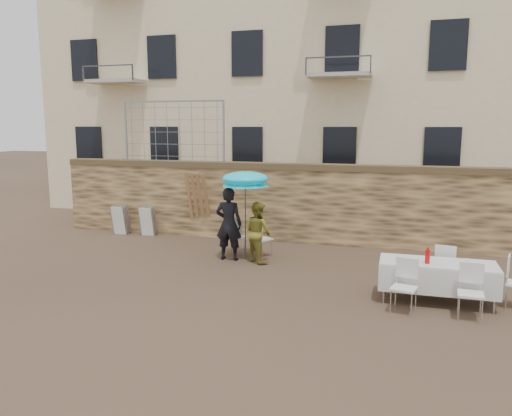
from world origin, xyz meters
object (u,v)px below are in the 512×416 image
(umbrella, at_px, (245,181))
(chair_stack_right, at_px, (150,220))
(couple_chair_right, at_px, (262,238))
(table_chair_front_right, at_px, (471,293))
(woman_dress, at_px, (258,232))
(table_chair_back, at_px, (445,267))
(chair_stack_left, at_px, (124,218))
(soda_bottle, at_px, (428,257))
(man_suit, at_px, (229,224))
(banquet_table, at_px, (438,264))
(table_chair_front_left, at_px, (404,287))
(couple_chair_left, at_px, (236,236))

(umbrella, bearing_deg, chair_stack_right, 152.58)
(couple_chair_right, distance_m, table_chair_front_right, 5.48)
(woman_dress, relative_size, table_chair_front_right, 1.55)
(umbrella, relative_size, chair_stack_right, 2.25)
(table_chair_back, xyz_separation_m, chair_stack_left, (-9.10, 2.93, -0.02))
(soda_bottle, bearing_deg, woman_dress, 153.64)
(man_suit, bearing_deg, table_chair_front_right, 152.58)
(soda_bottle, distance_m, table_chair_back, 1.11)
(soda_bottle, bearing_deg, man_suit, 157.50)
(soda_bottle, xyz_separation_m, chair_stack_left, (-8.70, 3.88, -0.45))
(man_suit, relative_size, table_chair_front_right, 1.89)
(man_suit, height_order, couple_chair_right, man_suit)
(banquet_table, relative_size, chair_stack_left, 2.28)
(chair_stack_left, bearing_deg, table_chair_front_left, -28.34)
(table_chair_front_right, xyz_separation_m, chair_stack_right, (-8.50, 4.48, -0.02))
(woman_dress, bearing_deg, couple_chair_left, 0.95)
(chair_stack_right, bearing_deg, table_chair_front_left, -31.17)
(couple_chair_left, bearing_deg, umbrella, 128.35)
(couple_chair_right, bearing_deg, couple_chair_left, 31.45)
(couple_chair_right, bearing_deg, woman_dress, 126.65)
(woman_dress, relative_size, banquet_table, 0.71)
(man_suit, bearing_deg, soda_bottle, 155.40)
(man_suit, relative_size, couple_chair_left, 1.89)
(table_chair_front_left, distance_m, table_chair_front_right, 1.10)
(banquet_table, height_order, chair_stack_left, chair_stack_left)
(umbrella, distance_m, soda_bottle, 4.73)
(man_suit, relative_size, soda_bottle, 6.97)
(umbrella, relative_size, couple_chair_right, 2.16)
(banquet_table, xyz_separation_m, soda_bottle, (-0.20, -0.15, 0.17))
(table_chair_front_left, relative_size, chair_stack_left, 1.04)
(couple_chair_right, relative_size, table_chair_front_left, 1.00)
(couple_chair_left, height_order, banquet_table, couple_chair_left)
(couple_chair_left, relative_size, table_chair_front_right, 1.00)
(woman_dress, xyz_separation_m, table_chair_front_left, (3.41, -2.49, -0.26))
(woman_dress, xyz_separation_m, table_chair_back, (4.21, -0.94, -0.26))
(chair_stack_right, bearing_deg, chair_stack_left, 180.00)
(table_chair_front_right, bearing_deg, chair_stack_left, 158.12)
(table_chair_front_left, bearing_deg, couple_chair_left, 157.09)
(couple_chair_left, xyz_separation_m, table_chair_front_left, (4.16, -3.04, 0.00))
(couple_chair_left, height_order, table_chair_front_left, same)
(table_chair_front_right, bearing_deg, chair_stack_right, 155.81)
(umbrella, distance_m, chair_stack_right, 4.36)
(man_suit, height_order, chair_stack_right, man_suit)
(woman_dress, height_order, table_chair_front_right, woman_dress)
(umbrella, bearing_deg, woman_dress, -15.95)
(umbrella, bearing_deg, soda_bottle, -25.55)
(couple_chair_left, height_order, table_chair_back, same)
(soda_bottle, distance_m, table_chair_front_left, 0.84)
(couple_chair_left, relative_size, banquet_table, 0.46)
(soda_bottle, bearing_deg, banquet_table, 36.87)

